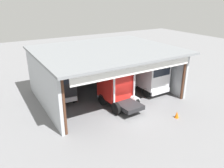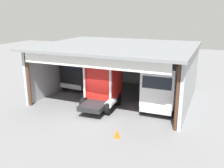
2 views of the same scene
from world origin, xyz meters
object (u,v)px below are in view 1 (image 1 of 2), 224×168
(truck_red_left_bay, at_px, (117,86))
(tool_cart, at_px, (68,81))
(truck_black_center_bay, at_px, (59,84))
(traffic_cone, at_px, (177,115))
(oil_drum, at_px, (69,82))
(truck_white_center_right_bay, at_px, (150,75))

(truck_red_left_bay, bearing_deg, tool_cart, 103.98)
(truck_black_center_bay, distance_m, truck_red_left_bay, 5.34)
(truck_black_center_bay, relative_size, tool_cart, 4.64)
(truck_black_center_bay, height_order, traffic_cone, truck_black_center_bay)
(truck_red_left_bay, distance_m, traffic_cone, 5.67)
(oil_drum, distance_m, tool_cart, 0.19)
(oil_drum, xyz_separation_m, tool_cart, (-0.11, 0.14, 0.06))
(truck_black_center_bay, bearing_deg, truck_white_center_right_bay, 167.75)
(truck_black_center_bay, bearing_deg, tool_cart, -115.44)
(truck_black_center_bay, xyz_separation_m, tool_cart, (2.06, 3.58, -1.30))
(oil_drum, height_order, tool_cart, tool_cart)
(oil_drum, bearing_deg, truck_black_center_bay, -122.17)
(truck_red_left_bay, relative_size, traffic_cone, 8.20)
(truck_black_center_bay, bearing_deg, traffic_cone, 137.01)
(tool_cart, bearing_deg, truck_red_left_bay, -72.83)
(truck_white_center_right_bay, relative_size, tool_cart, 5.40)
(truck_white_center_right_bay, bearing_deg, oil_drum, -43.81)
(truck_white_center_right_bay, bearing_deg, traffic_cone, 73.81)
(oil_drum, relative_size, traffic_cone, 1.57)
(truck_black_center_bay, height_order, tool_cart, truck_black_center_bay)
(truck_red_left_bay, bearing_deg, truck_white_center_right_bay, 6.02)
(traffic_cone, bearing_deg, truck_black_center_bay, 132.59)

